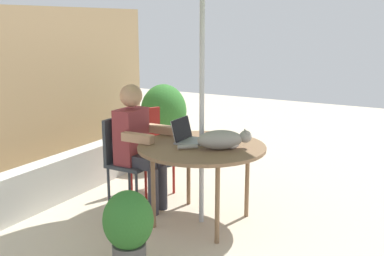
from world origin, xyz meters
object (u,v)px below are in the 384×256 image
Objects in this scene: chair_occupied at (125,154)px; person_seated at (138,140)px; chair_empty at (148,143)px; potted_plant_by_chair at (128,228)px; patio_table at (202,151)px; cat at (223,140)px; potted_plant_near_fence at (164,118)px; laptop at (187,135)px.

chair_occupied is 0.73× the size of person_seated.
chair_occupied is at bearing -174.42° from chair_empty.
potted_plant_by_chair is at bearing -142.03° from chair_occupied.
chair_occupied and chair_empty have the same top height.
patio_table is 0.26m from cat.
cat is 0.54× the size of potted_plant_near_fence.
person_seated reaches higher than patio_table.
potted_plant_by_chair is (-2.47, -1.27, -0.24)m from potted_plant_near_fence.
person_seated reaches higher than chair_occupied.
patio_table is 1.79× the size of potted_plant_by_chair.
patio_table is at bearing -137.02° from potted_plant_near_fence.
cat is at bearing -90.90° from chair_occupied.
laptop is 0.41m from cat.
chair_occupied is at bearing 37.97° from potted_plant_by_chair.
laptop is 0.47× the size of potted_plant_by_chair.
person_seated reaches higher than potted_plant_by_chair.
person_seated is at bearing -90.00° from chair_occupied.
patio_table is 0.71m from person_seated.
patio_table is 1.90m from potted_plant_near_fence.
laptop is at bearing -119.70° from chair_empty.
chair_occupied is 1.12m from cat.
cat reaches higher than potted_plant_by_chair.
potted_plant_by_chair is (-1.08, -0.84, -0.17)m from chair_occupied.
patio_table is 1.12m from potted_plant_by_chair.
potted_plant_near_fence is (1.39, 0.59, -0.10)m from person_seated.
potted_plant_near_fence is at bearing 27.23° from potted_plant_by_chair.
potted_plant_near_fence is at bearing 47.08° from cat.
chair_occupied is at bearing 94.64° from laptop.
patio_table is 1.04m from chair_empty.
chair_empty is at bearing 62.83° from patio_table.
person_seated reaches higher than potted_plant_near_fence.
person_seated is 1.92× the size of potted_plant_by_chair.
chair_empty is 1.79m from potted_plant_by_chair.
person_seated is at bearing -156.48° from chair_empty.
potted_plant_near_fence reaches higher than cat.
potted_plant_near_fence is at bearing 39.68° from laptop.
cat is 2.08m from potted_plant_near_fence.
person_seated is at bearing 88.94° from cat.
potted_plant_by_chair is at bearing -150.17° from chair_empty.
laptop is at bearing 8.12° from potted_plant_by_chair.
chair_empty is 1.61× the size of cat.
cat is (-0.02, -0.22, 0.14)m from patio_table.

